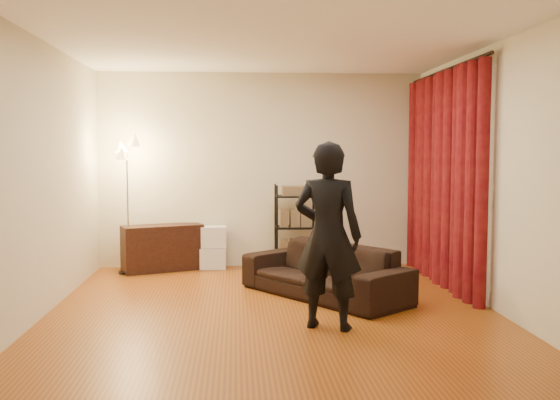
{
  "coord_description": "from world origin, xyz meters",
  "views": [
    {
      "loc": [
        -0.37,
        -6.23,
        1.61
      ],
      "look_at": [
        0.1,
        0.3,
        1.1
      ],
      "focal_mm": 40.0,
      "sensor_mm": 36.0,
      "label": 1
    }
  ],
  "objects": [
    {
      "name": "person",
      "position": [
        0.46,
        -0.69,
        0.85
      ],
      "size": [
        0.73,
        0.62,
        1.7
      ],
      "primitive_type": "imported",
      "rotation": [
        0.0,
        0.0,
        2.75
      ],
      "color": "black",
      "rests_on": "ground"
    },
    {
      "name": "wall_left",
      "position": [
        -2.25,
        0.0,
        1.35
      ],
      "size": [
        0.0,
        5.0,
        5.0
      ],
      "primitive_type": "plane",
      "rotation": [
        1.57,
        0.0,
        1.57
      ],
      "color": "beige",
      "rests_on": "ground"
    },
    {
      "name": "curtain",
      "position": [
        2.13,
        1.12,
        1.28
      ],
      "size": [
        0.22,
        2.65,
        2.55
      ],
      "primitive_type": null,
      "color": "maroon",
      "rests_on": "ground"
    },
    {
      "name": "wall_front",
      "position": [
        0.0,
        -2.5,
        1.35
      ],
      "size": [
        5.0,
        0.0,
        5.0
      ],
      "primitive_type": "plane",
      "rotation": [
        -1.57,
        0.0,
        0.0
      ],
      "color": "beige",
      "rests_on": "ground"
    },
    {
      "name": "floor",
      "position": [
        0.0,
        0.0,
        0.0
      ],
      "size": [
        5.0,
        5.0,
        0.0
      ],
      "primitive_type": "plane",
      "color": "#8E4F10",
      "rests_on": "ground"
    },
    {
      "name": "sofa",
      "position": [
        0.61,
        0.54,
        0.29
      ],
      "size": [
        1.82,
        2.05,
        0.58
      ],
      "primitive_type": "imported",
      "rotation": [
        0.0,
        0.0,
        -0.92
      ],
      "color": "black",
      "rests_on": "ground"
    },
    {
      "name": "wall_right",
      "position": [
        2.25,
        0.0,
        1.35
      ],
      "size": [
        0.0,
        5.0,
        5.0
      ],
      "primitive_type": "plane",
      "rotation": [
        1.57,
        0.0,
        -1.57
      ],
      "color": "beige",
      "rests_on": "ground"
    },
    {
      "name": "curtain_rod",
      "position": [
        2.15,
        1.12,
        2.58
      ],
      "size": [
        0.04,
        2.65,
        0.04
      ],
      "primitive_type": "cylinder",
      "rotation": [
        1.57,
        0.0,
        0.0
      ],
      "color": "black",
      "rests_on": "wall_right"
    },
    {
      "name": "wall_back",
      "position": [
        0.0,
        2.5,
        1.35
      ],
      "size": [
        5.0,
        0.0,
        5.0
      ],
      "primitive_type": "plane",
      "rotation": [
        1.57,
        0.0,
        0.0
      ],
      "color": "beige",
      "rests_on": "ground"
    },
    {
      "name": "media_cabinet",
      "position": [
        -1.36,
        2.23,
        0.31
      ],
      "size": [
        1.13,
        0.75,
        0.62
      ],
      "primitive_type": "cube",
      "rotation": [
        0.0,
        0.0,
        0.37
      ],
      "color": "black",
      "rests_on": "ground"
    },
    {
      "name": "floor_lamp",
      "position": [
        -1.78,
        2.05,
        0.89
      ],
      "size": [
        0.35,
        0.35,
        1.77
      ],
      "primitive_type": null,
      "rotation": [
        0.0,
        0.0,
        0.1
      ],
      "color": "silver",
      "rests_on": "ground"
    },
    {
      "name": "ceiling",
      "position": [
        0.0,
        0.0,
        2.7
      ],
      "size": [
        5.0,
        5.0,
        0.0
      ],
      "primitive_type": "plane",
      "rotation": [
        3.14,
        0.0,
        0.0
      ],
      "color": "white",
      "rests_on": "ground"
    },
    {
      "name": "storage_boxes",
      "position": [
        -0.68,
        2.31,
        0.29
      ],
      "size": [
        0.37,
        0.3,
        0.59
      ],
      "primitive_type": null,
      "rotation": [
        0.0,
        0.0,
        0.04
      ],
      "color": "silver",
      "rests_on": "ground"
    },
    {
      "name": "wire_shelf",
      "position": [
        0.45,
        2.16,
        0.58
      ],
      "size": [
        0.62,
        0.52,
        1.16
      ],
      "primitive_type": null,
      "rotation": [
        0.0,
        0.0,
        0.32
      ],
      "color": "black",
      "rests_on": "ground"
    }
  ]
}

